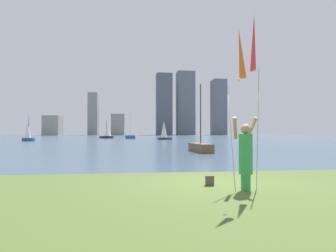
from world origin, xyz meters
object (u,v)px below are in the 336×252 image
at_px(person, 245,154).
at_px(kite_flag_right, 254,46).
at_px(bag, 210,181).
at_px(sailboat_6, 107,132).
at_px(sailboat_5, 130,137).
at_px(sailboat_1, 201,147).
at_px(sailboat_4, 164,131).
at_px(kite_flag_left, 240,57).
at_px(sailboat_2, 28,132).

xyz_separation_m(person, kite_flag_right, (0.36, 0.27, 2.90)).
bearing_deg(bag, sailboat_6, 98.56).
distance_m(person, sailboat_6, 55.15).
height_order(kite_flag_right, sailboat_5, sailboat_5).
bearing_deg(kite_flag_right, person, -142.93).
relative_size(bag, sailboat_5, 0.05).
distance_m(sailboat_5, sailboat_6, 5.69).
bearing_deg(bag, person, -47.70).
bearing_deg(sailboat_1, sailboat_6, 104.68).
height_order(sailboat_4, sailboat_6, sailboat_4).
height_order(person, sailboat_5, sailboat_5).
distance_m(kite_flag_right, sailboat_6, 55.00).
bearing_deg(sailboat_4, sailboat_5, 126.91).
relative_size(person, kite_flag_left, 0.48).
relative_size(kite_flag_left, bag, 14.62).
height_order(kite_flag_right, sailboat_6, kite_flag_right).
bearing_deg(person, kite_flag_left, -114.97).
height_order(sailboat_2, sailboat_4, sailboat_4).
xyz_separation_m(sailboat_1, sailboat_4, (0.33, 30.07, 1.22)).
height_order(bag, sailboat_4, sailboat_4).
distance_m(sailboat_2, sailboat_6, 18.99).
xyz_separation_m(bag, sailboat_2, (-18.51, 37.77, 1.29)).
bearing_deg(kite_flag_left, sailboat_6, 98.73).
bearing_deg(sailboat_5, kite_flag_right, -85.26).
distance_m(sailboat_1, sailboat_6, 42.44).
distance_m(person, sailboat_2, 43.11).
xyz_separation_m(person, sailboat_6, (-8.80, 54.44, 0.34)).
distance_m(sailboat_4, sailboat_6, 15.60).
bearing_deg(sailboat_6, sailboat_2, -123.33).
relative_size(person, bag, 6.98).
relative_size(sailboat_1, sailboat_4, 1.07).
xyz_separation_m(sailboat_1, sailboat_6, (-10.75, 41.05, 0.92)).
xyz_separation_m(sailboat_2, sailboat_5, (15.34, 13.12, -1.04)).
distance_m(sailboat_2, sailboat_5, 20.21).
relative_size(kite_flag_right, sailboat_2, 1.25).
relative_size(person, sailboat_5, 0.32).
xyz_separation_m(kite_flag_right, sailboat_2, (-19.60, 38.30, -2.41)).
bearing_deg(sailboat_6, kite_flag_right, -80.40).
xyz_separation_m(kite_flag_right, sailboat_4, (1.92, 43.19, -2.25)).
distance_m(kite_flag_left, bag, 3.48).
height_order(person, sailboat_1, sailboat_1).
height_order(kite_flag_right, sailboat_2, kite_flag_right).
distance_m(sailboat_2, sailboat_4, 22.07).
relative_size(bag, sailboat_1, 0.05).
bearing_deg(bag, sailboat_5, 93.56).
xyz_separation_m(sailboat_5, sailboat_6, (-4.90, 2.75, 0.90)).
relative_size(sailboat_2, sailboat_4, 0.81).
bearing_deg(sailboat_6, kite_flag_left, -81.27).
bearing_deg(kite_flag_left, bag, 105.00).
xyz_separation_m(person, sailboat_1, (1.95, 13.39, -0.57)).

